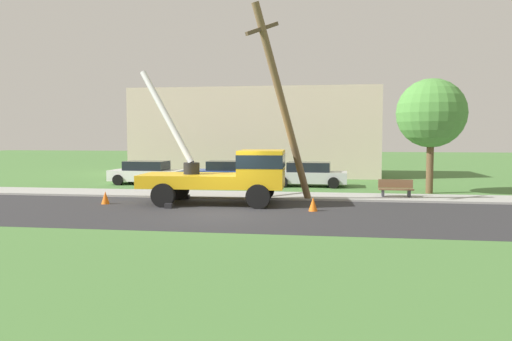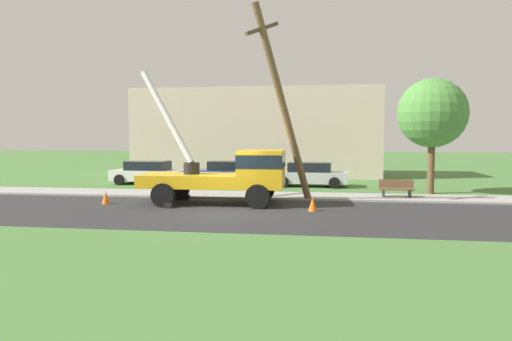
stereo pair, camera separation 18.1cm
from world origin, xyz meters
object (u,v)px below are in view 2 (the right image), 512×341
object	(u,v)px
leaning_utility_pole	(282,104)
traffic_cone_behind	(106,197)
traffic_cone_ahead	(313,204)
parked_sedan_white	(148,173)
roadside_tree_near	(432,113)
parked_sedan_blue	(229,172)
utility_truck	(232,172)
park_bench	(396,189)
parked_sedan_silver	(310,174)

from	to	relation	value
leaning_utility_pole	traffic_cone_behind	world-z (taller)	leaning_utility_pole
traffic_cone_ahead	parked_sedan_white	xyz separation A→B (m)	(-10.40, 9.24, 0.43)
roadside_tree_near	parked_sedan_blue	bearing A→B (deg)	164.13
traffic_cone_ahead	roadside_tree_near	world-z (taller)	roadside_tree_near
utility_truck	traffic_cone_ahead	size ratio (longest dim) A/B	12.25
leaning_utility_pole	park_bench	world-z (taller)	leaning_utility_pole
utility_truck	traffic_cone_ahead	world-z (taller)	utility_truck
utility_truck	roadside_tree_near	xyz separation A→B (m)	(9.32, 5.38, 2.69)
utility_truck	roadside_tree_near	world-z (taller)	utility_truck
traffic_cone_ahead	parked_sedan_blue	distance (m)	11.45
leaning_utility_pole	park_bench	xyz separation A→B (m)	(5.16, 2.45, -3.88)
utility_truck	parked_sedan_silver	size ratio (longest dim) A/B	1.54
utility_truck	parked_sedan_blue	bearing A→B (deg)	102.66
utility_truck	park_bench	xyz separation A→B (m)	(7.30, 2.92, -0.95)
utility_truck	parked_sedan_silver	xyz separation A→B (m)	(3.02, 7.93, -0.70)
park_bench	roadside_tree_near	bearing A→B (deg)	50.66
traffic_cone_ahead	parked_sedan_silver	xyz separation A→B (m)	(-0.53, 9.41, 0.43)
utility_truck	traffic_cone_ahead	bearing A→B (deg)	-22.61
parked_sedan_white	parked_sedan_blue	world-z (taller)	same
leaning_utility_pole	traffic_cone_behind	distance (m)	8.72
traffic_cone_ahead	park_bench	bearing A→B (deg)	49.53
roadside_tree_near	park_bench	bearing A→B (deg)	-129.34
utility_truck	parked_sedan_white	bearing A→B (deg)	131.45
traffic_cone_behind	parked_sedan_white	distance (m)	8.66
parked_sedan_white	park_bench	xyz separation A→B (m)	(14.15, -4.84, -0.25)
utility_truck	parked_sedan_blue	xyz separation A→B (m)	(-1.93, 8.57, -0.70)
traffic_cone_ahead	park_bench	world-z (taller)	park_bench
traffic_cone_ahead	traffic_cone_behind	world-z (taller)	same
park_bench	utility_truck	bearing A→B (deg)	-158.20
utility_truck	traffic_cone_behind	size ratio (longest dim) A/B	12.25
traffic_cone_ahead	roadside_tree_near	distance (m)	9.74
leaning_utility_pole	parked_sedan_blue	xyz separation A→B (m)	(-4.07, 8.10, -3.63)
parked_sedan_silver	park_bench	xyz separation A→B (m)	(4.28, -5.01, -0.25)
parked_sedan_blue	parked_sedan_silver	size ratio (longest dim) A/B	1.00
traffic_cone_behind	parked_sedan_white	world-z (taller)	parked_sedan_white
parked_sedan_silver	roadside_tree_near	distance (m)	7.59
parked_sedan_silver	roadside_tree_near	xyz separation A→B (m)	(6.29, -2.55, 3.39)
utility_truck	park_bench	world-z (taller)	utility_truck
parked_sedan_silver	parked_sedan_blue	bearing A→B (deg)	172.60
traffic_cone_ahead	leaning_utility_pole	bearing A→B (deg)	125.76
traffic_cone_ahead	parked_sedan_white	bearing A→B (deg)	138.39
traffic_cone_behind	parked_sedan_blue	size ratio (longest dim) A/B	0.13
parked_sedan_blue	parked_sedan_silver	distance (m)	4.99
parked_sedan_blue	utility_truck	bearing A→B (deg)	-77.34
parked_sedan_silver	park_bench	size ratio (longest dim) A/B	2.79
parked_sedan_white	parked_sedan_blue	xyz separation A→B (m)	(4.93, 0.81, 0.00)
parked_sedan_silver	roadside_tree_near	world-z (taller)	roadside_tree_near
utility_truck	traffic_cone_behind	distance (m)	5.64
traffic_cone_ahead	traffic_cone_behind	distance (m)	9.05
parked_sedan_white	parked_sedan_silver	world-z (taller)	same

